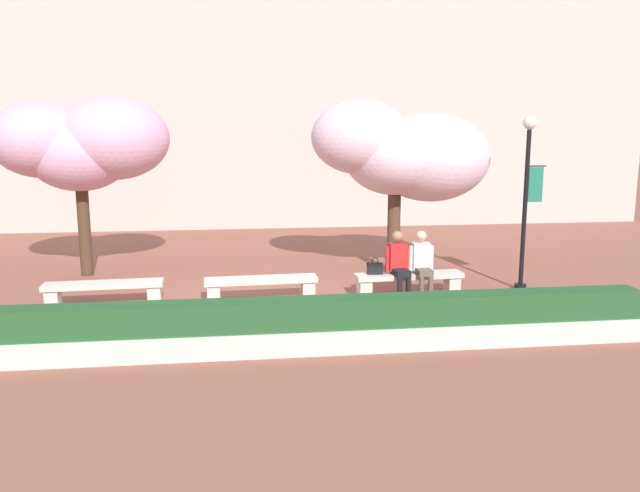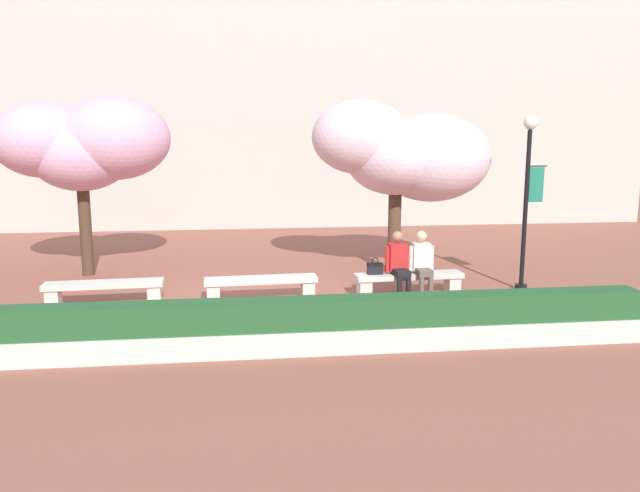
% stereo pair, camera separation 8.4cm
% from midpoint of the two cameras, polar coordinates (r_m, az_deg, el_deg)
% --- Properties ---
extents(ground_plane, '(100.00, 100.00, 0.00)m').
position_cam_midpoint_polar(ground_plane, '(12.13, -5.58, -4.95)').
color(ground_plane, '#8E5142').
extents(building_facade, '(28.00, 4.00, 8.57)m').
position_cam_midpoint_polar(building_facade, '(23.03, -6.75, 12.92)').
color(building_facade, '#B7B2A8').
rests_on(building_facade, ground).
extents(stone_bench_west_end, '(2.17, 0.52, 0.45)m').
position_cam_midpoint_polar(stone_bench_west_end, '(12.32, -19.33, -3.75)').
color(stone_bench_west_end, beige).
rests_on(stone_bench_west_end, ground).
extents(stone_bench_near_west, '(2.17, 0.52, 0.45)m').
position_cam_midpoint_polar(stone_bench_near_west, '(12.05, -5.60, -3.51)').
color(stone_bench_near_west, beige).
rests_on(stone_bench_near_west, ground).
extents(stone_bench_center, '(2.17, 0.52, 0.45)m').
position_cam_midpoint_polar(stone_bench_center, '(12.48, 7.94, -3.08)').
color(stone_bench_center, beige).
rests_on(stone_bench_center, ground).
extents(person_seated_left, '(0.51, 0.71, 1.29)m').
position_cam_midpoint_polar(person_seated_left, '(12.29, 7.01, -1.43)').
color(person_seated_left, black).
rests_on(person_seated_left, ground).
extents(person_seated_right, '(0.51, 0.68, 1.29)m').
position_cam_midpoint_polar(person_seated_right, '(12.42, 9.12, -1.36)').
color(person_seated_right, black).
rests_on(person_seated_right, ground).
extents(handbag, '(0.30, 0.15, 0.34)m').
position_cam_midpoint_polar(handbag, '(12.26, 4.86, -1.99)').
color(handbag, black).
rests_on(handbag, stone_bench_center).
extents(cherry_tree_main, '(4.03, 2.70, 3.90)m').
position_cam_midpoint_polar(cherry_tree_main, '(14.18, 7.49, 8.41)').
color(cherry_tree_main, '#513828').
rests_on(cherry_tree_main, ground).
extents(cherry_tree_secondary, '(3.79, 2.46, 3.98)m').
position_cam_midpoint_polar(cherry_tree_secondary, '(14.82, -21.10, 8.71)').
color(cherry_tree_secondary, '#473323').
rests_on(cherry_tree_secondary, ground).
extents(lamp_post_with_banner, '(0.54, 0.28, 3.53)m').
position_cam_midpoint_polar(lamp_post_with_banner, '(13.20, 18.20, 5.22)').
color(lamp_post_with_banner, black).
rests_on(lamp_post_with_banner, ground).
extents(planter_hedge_foreground, '(11.50, 0.50, 0.80)m').
position_cam_midpoint_polar(planter_hedge_foreground, '(9.16, -4.98, -7.45)').
color(planter_hedge_foreground, beige).
rests_on(planter_hedge_foreground, ground).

